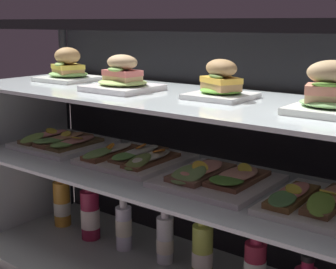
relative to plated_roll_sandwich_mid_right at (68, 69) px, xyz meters
The scene contains 19 objects.
case_frame 0.55m from the plated_roll_sandwich_mid_right, 11.05° to the left, with size 1.55×0.54×0.87m.
riser_lower_tier 0.70m from the plated_roll_sandwich_mid_right, ahead, with size 1.48×0.47×0.34m.
shelf_lower_glass 0.59m from the plated_roll_sandwich_mid_right, ahead, with size 1.50×0.49×0.01m, color silver.
riser_upper_tier 0.54m from the plated_roll_sandwich_mid_right, ahead, with size 1.48×0.47×0.24m.
shelf_upper_glass 0.51m from the plated_roll_sandwich_mid_right, ahead, with size 1.50×0.49×0.01m, color silver.
plated_roll_sandwich_mid_right is the anchor object (origin of this frame).
plated_roll_sandwich_mid_left 0.35m from the plated_roll_sandwich_mid_right, 12.34° to the right, with size 0.20×0.20×0.11m.
plated_roll_sandwich_center 0.67m from the plated_roll_sandwich_mid_right, ahead, with size 0.17×0.17×0.11m.
plated_roll_sandwich_left_of_center 1.00m from the plated_roll_sandwich_mid_right, ahead, with size 0.18×0.18×0.13m.
open_sandwich_tray_mid_right 0.28m from the plated_roll_sandwich_mid_right, 116.83° to the right, with size 0.31×0.31×0.06m.
open_sandwich_tray_right_of_center 0.44m from the plated_roll_sandwich_mid_right, ahead, with size 0.31×0.32×0.06m.
open_sandwich_tray_far_left 0.73m from the plated_roll_sandwich_mid_right, ahead, with size 0.31×0.31×0.06m.
open_sandwich_tray_mid_left 1.06m from the plated_roll_sandwich_mid_right, ahead, with size 0.31×0.31×0.07m.
juice_bottle_back_center 0.56m from the plated_roll_sandwich_mid_right, behind, with size 0.07×0.07×0.23m.
juice_bottle_back_right 0.56m from the plated_roll_sandwich_mid_right, ahead, with size 0.07×0.07×0.25m.
juice_bottle_near_post 0.62m from the plated_roll_sandwich_mid_right, ahead, with size 0.06×0.06×0.22m.
juice_bottle_front_fourth 0.71m from the plated_roll_sandwich_mid_right, ahead, with size 0.06×0.06×0.22m.
juice_bottle_tucked_behind 0.82m from the plated_roll_sandwich_mid_right, ahead, with size 0.07×0.07×0.24m.
juice_bottle_front_middle 0.96m from the plated_roll_sandwich_mid_right, ahead, with size 0.07×0.07×0.21m.
Camera 1 is at (0.88, -1.15, 0.86)m, focal length 51.84 mm.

